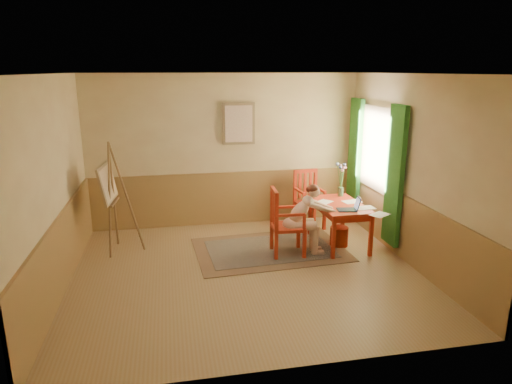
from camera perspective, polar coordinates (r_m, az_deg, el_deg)
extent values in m
cube|color=#A38357|center=(6.70, -1.22, -10.12)|extent=(5.00, 4.50, 0.02)
cube|color=white|center=(6.06, -1.37, 14.78)|extent=(5.00, 4.50, 0.02)
cube|color=tan|center=(8.42, -3.92, 5.20)|extent=(5.00, 0.02, 2.80)
cube|color=tan|center=(4.11, 4.10, -5.50)|extent=(5.00, 0.02, 2.80)
cube|color=tan|center=(6.32, -24.32, 0.54)|extent=(0.02, 4.50, 2.80)
cube|color=tan|center=(7.09, 19.15, 2.51)|extent=(0.02, 4.50, 2.80)
cube|color=olive|center=(8.59, -3.78, -0.76)|extent=(5.00, 0.04, 1.00)
cube|color=olive|center=(6.58, -23.21, -7.05)|extent=(0.04, 4.50, 1.00)
cube|color=olive|center=(7.31, 18.34, -4.40)|extent=(0.04, 4.50, 1.00)
cube|color=white|center=(7.99, 15.10, 5.27)|extent=(0.02, 1.00, 1.30)
cube|color=#8D7450|center=(7.99, 14.97, 5.27)|extent=(0.03, 1.12, 1.42)
cube|color=#388334|center=(7.34, 17.08, 1.89)|extent=(0.08, 0.45, 2.20)
cube|color=#388334|center=(8.71, 12.33, 4.22)|extent=(0.08, 0.45, 2.20)
cube|color=#8D7450|center=(8.34, -2.21, 8.59)|extent=(0.60, 0.04, 0.76)
cube|color=beige|center=(8.31, -2.18, 8.58)|extent=(0.50, 0.02, 0.66)
cube|color=#8C7251|center=(7.46, 1.78, -7.26)|extent=(2.49, 1.74, 0.01)
cube|color=black|center=(7.46, 1.78, -7.20)|extent=(2.07, 1.31, 0.01)
cube|color=red|center=(7.57, 10.49, -1.61)|extent=(0.75, 1.22, 0.04)
cube|color=red|center=(7.59, 10.47, -2.12)|extent=(0.65, 1.11, 0.10)
cube|color=red|center=(7.08, 9.73, -5.82)|extent=(0.06, 0.06, 0.68)
cube|color=red|center=(7.33, 14.29, -5.35)|extent=(0.06, 0.06, 0.68)
cube|color=red|center=(8.06, 6.81, -3.11)|extent=(0.06, 0.06, 0.68)
cube|color=red|center=(8.28, 10.91, -2.79)|extent=(0.06, 0.06, 0.68)
cube|color=red|center=(7.15, 4.04, -4.40)|extent=(0.53, 0.51, 0.05)
cube|color=red|center=(7.00, 2.55, -6.93)|extent=(0.06, 0.06, 0.44)
cube|color=red|center=(7.09, 6.11, -6.72)|extent=(0.06, 0.06, 0.44)
cube|color=red|center=(7.39, 1.98, -5.72)|extent=(0.06, 0.06, 0.44)
cube|color=red|center=(7.47, 5.36, -5.54)|extent=(0.06, 0.06, 0.44)
cube|color=red|center=(6.81, 2.61, -2.52)|extent=(0.06, 0.06, 0.59)
cube|color=red|center=(7.21, 2.02, -1.51)|extent=(0.06, 0.06, 0.59)
cube|color=red|center=(6.93, 2.33, 0.09)|extent=(0.08, 0.48, 0.06)
cube|color=red|center=(6.91, 2.46, -2.39)|extent=(0.04, 0.05, 0.49)
cube|color=red|center=(7.01, 2.31, -2.13)|extent=(0.04, 0.05, 0.49)
cube|color=red|center=(7.11, 2.16, -1.87)|extent=(0.04, 0.05, 0.49)
cube|color=red|center=(6.87, 4.43, -2.91)|extent=(0.45, 0.07, 0.04)
cube|color=red|center=(6.95, 6.11, -3.77)|extent=(0.05, 0.05, 0.24)
cube|color=red|center=(7.26, 3.75, -1.89)|extent=(0.45, 0.07, 0.04)
cube|color=red|center=(7.34, 5.35, -2.72)|extent=(0.05, 0.05, 0.24)
cube|color=red|center=(8.43, 6.75, -1.47)|extent=(0.52, 0.54, 0.05)
cube|color=red|center=(8.61, 4.85, -2.72)|extent=(0.06, 0.06, 0.43)
cube|color=red|center=(8.24, 6.01, -3.60)|extent=(0.06, 0.06, 0.43)
cube|color=red|center=(8.78, 7.35, -2.45)|extent=(0.06, 0.06, 0.43)
cube|color=red|center=(8.40, 8.60, -3.30)|extent=(0.06, 0.06, 0.43)
cube|color=red|center=(8.46, 4.94, 0.86)|extent=(0.06, 0.06, 0.58)
cube|color=red|center=(8.63, 7.48, 1.06)|extent=(0.06, 0.06, 0.58)
cube|color=red|center=(8.48, 6.27, 2.66)|extent=(0.47, 0.11, 0.06)
cube|color=red|center=(8.50, 5.56, 0.80)|extent=(0.05, 0.04, 0.48)
cube|color=red|center=(8.55, 6.22, 0.85)|extent=(0.05, 0.04, 0.48)
cube|color=red|center=(8.59, 6.86, 0.91)|extent=(0.05, 0.04, 0.48)
cube|color=red|center=(8.28, 5.50, 0.11)|extent=(0.09, 0.44, 0.04)
cube|color=red|center=(8.13, 6.05, -1.04)|extent=(0.05, 0.05, 0.23)
cube|color=red|center=(8.45, 8.09, 0.33)|extent=(0.09, 0.44, 0.04)
cube|color=red|center=(8.30, 8.67, -0.79)|extent=(0.05, 0.05, 0.23)
ellipsoid|color=beige|center=(7.13, 4.38, -4.10)|extent=(0.28, 0.34, 0.21)
cylinder|color=beige|center=(7.10, 6.02, -4.31)|extent=(0.41, 0.17, 0.14)
cylinder|color=beige|center=(7.25, 5.72, -3.89)|extent=(0.41, 0.17, 0.14)
cylinder|color=beige|center=(7.23, 7.44, -6.00)|extent=(0.11, 0.11, 0.46)
cylinder|color=beige|center=(7.37, 7.12, -5.56)|extent=(0.11, 0.11, 0.46)
cube|color=beige|center=(7.33, 7.81, -7.60)|extent=(0.19, 0.09, 0.07)
cube|color=beige|center=(7.47, 7.49, -7.13)|extent=(0.19, 0.09, 0.07)
ellipsoid|color=beige|center=(7.10, 5.48, -2.52)|extent=(0.45, 0.29, 0.48)
ellipsoid|color=beige|center=(7.08, 6.57, -1.14)|extent=(0.20, 0.28, 0.16)
sphere|color=beige|center=(7.06, 7.36, 0.04)|extent=(0.19, 0.19, 0.18)
ellipsoid|color=#622B1B|center=(7.04, 7.22, 0.44)|extent=(0.18, 0.19, 0.13)
sphere|color=#622B1B|center=(7.03, 6.66, 0.35)|extent=(0.10, 0.10, 0.09)
cylinder|color=beige|center=(6.99, 7.50, -1.80)|extent=(0.21, 0.11, 0.13)
cylinder|color=beige|center=(7.08, 9.03, -2.26)|extent=(0.27, 0.11, 0.15)
sphere|color=beige|center=(7.01, 8.19, -2.02)|extent=(0.08, 0.08, 0.08)
sphere|color=beige|center=(7.16, 9.85, -2.50)|extent=(0.07, 0.07, 0.07)
cylinder|color=beige|center=(7.24, 6.97, -1.19)|extent=(0.20, 0.09, 0.13)
cylinder|color=beige|center=(7.29, 8.53, -1.73)|extent=(0.27, 0.14, 0.15)
sphere|color=beige|center=(7.27, 7.59, -1.37)|extent=(0.08, 0.08, 0.08)
sphere|color=beige|center=(7.31, 9.46, -2.10)|extent=(0.07, 0.07, 0.07)
cube|color=#1E2338|center=(7.23, 11.34, -2.21)|extent=(0.32, 0.25, 0.02)
cube|color=#2D3342|center=(7.23, 11.34, -2.18)|extent=(0.27, 0.20, 0.00)
cube|color=#1E2338|center=(7.25, 12.69, -1.39)|extent=(0.09, 0.21, 0.20)
cube|color=#99BFF2|center=(7.25, 12.61, -1.42)|extent=(0.07, 0.18, 0.16)
cube|color=white|center=(7.13, 15.33, -2.76)|extent=(0.37, 0.34, 0.00)
cube|color=white|center=(7.71, 11.99, -1.19)|extent=(0.33, 0.27, 0.00)
cube|color=white|center=(7.60, 8.52, -1.26)|extent=(0.37, 0.35, 0.00)
cube|color=white|center=(7.42, 13.59, -1.95)|extent=(0.31, 0.23, 0.00)
cylinder|color=#3F724C|center=(8.01, 10.63, 0.03)|extent=(0.10, 0.10, 0.16)
cylinder|color=#3F7233|center=(7.99, 10.42, 1.95)|extent=(0.05, 0.13, 0.41)
sphere|color=#728CD8|center=(7.99, 10.20, 3.48)|extent=(0.07, 0.07, 0.06)
cylinder|color=#3F7233|center=(7.90, 10.63, 1.87)|extent=(0.07, 0.09, 0.43)
sphere|color=pink|center=(7.81, 10.61, 3.34)|extent=(0.05, 0.05, 0.04)
cylinder|color=#3F7233|center=(7.97, 10.73, 1.57)|extent=(0.03, 0.04, 0.32)
sphere|color=pink|center=(7.95, 10.82, 2.71)|extent=(0.06, 0.06, 0.05)
cylinder|color=#3F7233|center=(7.88, 10.62, 1.73)|extent=(0.08, 0.12, 0.40)
sphere|color=#728CD8|center=(7.78, 10.59, 3.06)|extent=(0.06, 0.06, 0.06)
cylinder|color=#3F7233|center=(8.00, 10.90, 1.73)|extent=(0.10, 0.08, 0.36)
sphere|color=pink|center=(8.00, 11.16, 3.04)|extent=(0.06, 0.06, 0.05)
cylinder|color=#3F7233|center=(7.97, 10.81, 1.73)|extent=(0.06, 0.05, 0.36)
sphere|color=pink|center=(7.96, 10.98, 3.03)|extent=(0.05, 0.05, 0.05)
cylinder|color=#3F7233|center=(8.00, 10.86, 1.93)|extent=(0.09, 0.10, 0.41)
sphere|color=#728CD8|center=(8.00, 11.08, 3.44)|extent=(0.05, 0.05, 0.05)
cylinder|color=#9D2B12|center=(7.71, 10.42, -5.52)|extent=(0.37, 0.37, 0.32)
cylinder|color=olive|center=(7.37, -17.98, -1.00)|extent=(0.12, 0.33, 1.79)
cylinder|color=olive|center=(7.64, -17.52, -0.40)|extent=(0.05, 0.33, 1.79)
cylinder|color=olive|center=(7.46, -15.94, -0.66)|extent=(0.47, 0.08, 1.79)
cylinder|color=olive|center=(7.53, -17.88, -1.23)|extent=(0.08, 0.50, 0.03)
cube|color=olive|center=(7.52, -17.45, -1.22)|extent=(0.11, 0.54, 0.03)
cube|color=#8D7450|center=(7.46, -18.24, 1.08)|extent=(0.22, 0.80, 0.60)
cube|color=beige|center=(7.45, -18.10, 1.08)|extent=(0.17, 0.72, 0.51)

